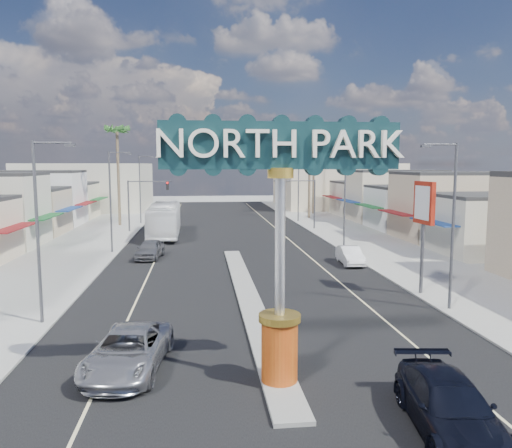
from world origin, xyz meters
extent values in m
plane|color=gray|center=(0.00, 30.00, 0.00)|extent=(160.00, 160.00, 0.00)
cube|color=black|center=(0.00, 30.00, 0.01)|extent=(20.00, 120.00, 0.01)
cube|color=gray|center=(0.00, 14.00, 0.08)|extent=(1.30, 30.00, 0.16)
cube|color=gray|center=(-14.00, 30.00, 0.06)|extent=(8.00, 120.00, 0.12)
cube|color=gray|center=(14.00, 30.00, 0.06)|extent=(8.00, 120.00, 0.12)
cube|color=beige|center=(-24.00, 43.00, 3.00)|extent=(12.00, 42.00, 6.00)
cube|color=#B7B29E|center=(24.00, 43.00, 3.00)|extent=(12.00, 42.00, 6.00)
cube|color=#B7B29E|center=(-22.00, 75.00, 4.00)|extent=(20.00, 20.00, 8.00)
cube|color=beige|center=(22.00, 75.00, 4.00)|extent=(20.00, 20.00, 8.00)
cylinder|color=red|center=(0.00, 2.00, 1.26)|extent=(1.30, 1.30, 2.20)
cylinder|color=gold|center=(0.00, 2.00, 2.49)|extent=(1.50, 1.50, 0.25)
cylinder|color=#B7B7BC|center=(0.00, 2.00, 5.01)|extent=(0.36, 0.36, 4.80)
cylinder|color=gold|center=(0.00, 2.00, 7.58)|extent=(0.90, 0.90, 0.35)
cube|color=#0E292D|center=(0.00, 2.00, 8.51)|extent=(8.20, 0.50, 1.60)
cylinder|color=#47474C|center=(-11.00, 44.00, 3.00)|extent=(0.18, 0.18, 6.00)
cylinder|color=#47474C|center=(-8.50, 44.00, 5.90)|extent=(5.00, 0.12, 0.12)
cube|color=black|center=(-6.50, 44.00, 5.40)|extent=(0.32, 0.32, 1.00)
sphere|color=red|center=(-6.50, 43.82, 5.72)|extent=(0.22, 0.22, 0.22)
cylinder|color=#47474C|center=(11.00, 44.00, 3.00)|extent=(0.18, 0.18, 6.00)
cylinder|color=#47474C|center=(8.50, 44.00, 5.90)|extent=(5.00, 0.12, 0.12)
cube|color=black|center=(6.50, 44.00, 5.40)|extent=(0.32, 0.32, 1.00)
sphere|color=red|center=(6.50, 43.82, 5.72)|extent=(0.22, 0.22, 0.22)
cylinder|color=#47474C|center=(-10.60, 10.00, 4.50)|extent=(0.16, 0.16, 9.00)
cylinder|color=#47474C|center=(-9.70, 10.00, 8.90)|extent=(1.80, 0.10, 0.10)
cube|color=#47474C|center=(-8.90, 10.00, 8.80)|extent=(0.50, 0.22, 0.15)
cylinder|color=#47474C|center=(-10.60, 30.00, 4.50)|extent=(0.16, 0.16, 9.00)
cylinder|color=#47474C|center=(-9.70, 30.00, 8.90)|extent=(1.80, 0.10, 0.10)
cube|color=#47474C|center=(-8.90, 30.00, 8.80)|extent=(0.50, 0.22, 0.15)
cylinder|color=#47474C|center=(-10.60, 52.00, 4.50)|extent=(0.16, 0.16, 9.00)
cylinder|color=#47474C|center=(-9.70, 52.00, 8.90)|extent=(1.80, 0.10, 0.10)
cube|color=#47474C|center=(-8.90, 52.00, 8.80)|extent=(0.50, 0.22, 0.15)
cylinder|color=#47474C|center=(10.60, 10.00, 4.50)|extent=(0.16, 0.16, 9.00)
cylinder|color=#47474C|center=(9.70, 10.00, 8.90)|extent=(1.80, 0.10, 0.10)
cube|color=#47474C|center=(8.90, 10.00, 8.80)|extent=(0.50, 0.22, 0.15)
cylinder|color=#47474C|center=(10.60, 30.00, 4.50)|extent=(0.16, 0.16, 9.00)
cylinder|color=#47474C|center=(9.70, 30.00, 8.90)|extent=(1.80, 0.10, 0.10)
cube|color=#47474C|center=(8.90, 30.00, 8.80)|extent=(0.50, 0.22, 0.15)
cylinder|color=#47474C|center=(10.60, 52.00, 4.50)|extent=(0.16, 0.16, 9.00)
cylinder|color=#47474C|center=(9.70, 52.00, 8.90)|extent=(1.80, 0.10, 0.10)
cube|color=#47474C|center=(8.90, 52.00, 8.80)|extent=(0.50, 0.22, 0.15)
cylinder|color=brown|center=(-13.00, 50.00, 6.00)|extent=(0.36, 0.36, 12.00)
cylinder|color=brown|center=(13.00, 56.00, 5.50)|extent=(0.36, 0.36, 11.00)
cylinder|color=brown|center=(15.00, 62.00, 6.50)|extent=(0.36, 0.36, 13.00)
imported|color=#A9A9AE|center=(-5.57, 3.86, 0.79)|extent=(3.34, 5.98, 1.58)
imported|color=black|center=(4.48, -1.72, 0.80)|extent=(2.88, 5.73, 1.59)
imported|color=#5E5E63|center=(-6.99, 27.13, 0.79)|extent=(2.46, 4.85, 1.58)
imported|color=white|center=(9.00, 22.85, 0.71)|extent=(1.72, 4.35, 1.41)
imported|color=white|center=(-6.68, 40.36, 1.82)|extent=(3.21, 13.11, 3.64)
cylinder|color=#47474C|center=(10.50, 13.32, 2.23)|extent=(0.21, 0.21, 4.22)
cube|color=maroon|center=(10.50, 13.32, 5.60)|extent=(0.40, 2.12, 2.53)
cube|color=white|center=(10.35, 13.31, 5.60)|extent=(0.13, 1.69, 2.00)
camera|label=1|loc=(-2.75, -14.93, 7.88)|focal=35.00mm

